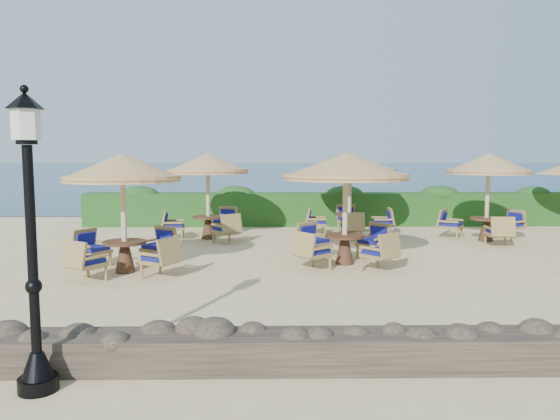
% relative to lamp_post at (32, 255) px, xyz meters
% --- Properties ---
extents(ground, '(120.00, 120.00, 0.00)m').
position_rel_lamp_post_xyz_m(ground, '(4.80, 6.80, -1.55)').
color(ground, beige).
rests_on(ground, ground).
extents(sea, '(160.00, 160.00, 0.00)m').
position_rel_lamp_post_xyz_m(sea, '(4.80, 76.80, -1.55)').
color(sea, navy).
rests_on(sea, ground).
extents(hedge, '(18.00, 0.90, 1.20)m').
position_rel_lamp_post_xyz_m(hedge, '(4.80, 14.00, -0.95)').
color(hedge, '#174115').
rests_on(hedge, ground).
extents(stone_wall, '(15.00, 0.65, 0.44)m').
position_rel_lamp_post_xyz_m(stone_wall, '(4.80, 0.60, -1.33)').
color(stone_wall, '#4F4031').
rests_on(stone_wall, ground).
extents(lamp_post, '(0.44, 0.44, 3.31)m').
position_rel_lamp_post_xyz_m(lamp_post, '(0.00, 0.00, 0.00)').
color(lamp_post, black).
rests_on(lamp_post, ground).
extents(cafe_set_0, '(2.75, 2.75, 2.65)m').
position_rel_lamp_post_xyz_m(cafe_set_0, '(-0.66, 6.13, 0.21)').
color(cafe_set_0, beige).
rests_on(cafe_set_0, ground).
extents(cafe_set_1, '(3.03, 3.03, 2.65)m').
position_rel_lamp_post_xyz_m(cafe_set_1, '(4.38, 6.98, 0.33)').
color(cafe_set_1, beige).
rests_on(cafe_set_1, ground).
extents(cafe_set_3, '(2.69, 2.76, 2.65)m').
position_rel_lamp_post_xyz_m(cafe_set_3, '(0.65, 10.90, 0.29)').
color(cafe_set_3, beige).
rests_on(cafe_set_3, ground).
extents(cafe_set_4, '(2.97, 2.97, 2.65)m').
position_rel_lamp_post_xyz_m(cafe_set_4, '(5.13, 11.54, 0.31)').
color(cafe_set_4, beige).
rests_on(cafe_set_4, ground).
extents(cafe_set_5, '(2.77, 2.65, 2.65)m').
position_rel_lamp_post_xyz_m(cafe_set_5, '(9.12, 10.34, 0.27)').
color(cafe_set_5, beige).
rests_on(cafe_set_5, ground).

